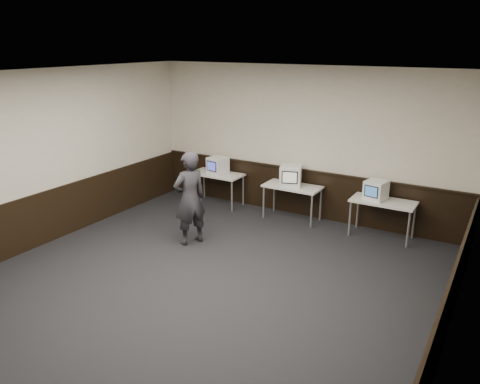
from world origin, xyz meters
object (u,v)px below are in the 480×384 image
object	(u,v)px
desk_center	(292,189)
emac_right	(376,190)
desk_right	(383,204)
emac_left	(218,165)
person	(190,198)
emac_center	(291,176)
desk_left	(217,176)

from	to	relation	value
desk_center	emac_right	xyz separation A→B (m)	(1.74, -0.01, 0.26)
desk_center	desk_right	bearing A→B (deg)	0.00
emac_right	desk_right	bearing A→B (deg)	13.43
emac_right	emac_left	bearing A→B (deg)	-168.89
emac_left	person	size ratio (longest dim) A/B	0.26
desk_right	emac_left	world-z (taller)	emac_left
desk_right	emac_center	bearing A→B (deg)	-179.67
desk_right	emac_center	distance (m)	1.97
emac_right	desk_left	bearing A→B (deg)	-168.93
desk_center	person	bearing A→B (deg)	-118.04
emac_left	person	world-z (taller)	person
desk_center	emac_left	world-z (taller)	emac_left
desk_left	desk_right	size ratio (longest dim) A/B	1.00
emac_center	emac_right	world-z (taller)	emac_center
desk_left	emac_center	world-z (taller)	emac_center
emac_left	desk_right	bearing A→B (deg)	10.08
desk_center	desk_right	size ratio (longest dim) A/B	1.00
desk_right	emac_right	world-z (taller)	emac_right
desk_center	desk_right	distance (m)	1.90
desk_right	person	world-z (taller)	person
desk_left	desk_center	xyz separation A→B (m)	(1.90, 0.00, 0.00)
emac_right	person	bearing A→B (deg)	-132.60
desk_left	emac_right	distance (m)	3.65
desk_left	desk_right	bearing A→B (deg)	0.00
desk_center	emac_left	xyz separation A→B (m)	(-1.88, -0.00, 0.26)
desk_center	person	size ratio (longest dim) A/B	0.68
desk_center	desk_right	xyz separation A→B (m)	(1.90, 0.00, 0.00)
desk_left	emac_left	distance (m)	0.26
desk_left	emac_left	world-z (taller)	emac_left
emac_left	emac_right	xyz separation A→B (m)	(3.62, -0.00, -0.01)
emac_right	person	xyz separation A→B (m)	(-2.86, -2.09, -0.05)
desk_left	emac_left	size ratio (longest dim) A/B	2.58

